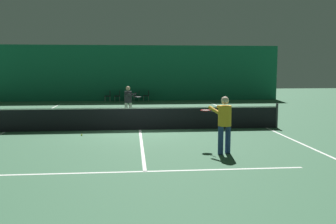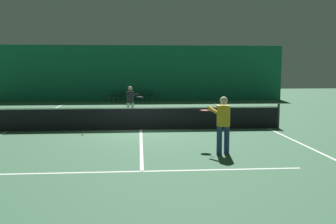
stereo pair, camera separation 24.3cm
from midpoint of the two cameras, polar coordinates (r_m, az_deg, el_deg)
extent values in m
plane|color=#386647|center=(15.84, -3.73, -2.72)|extent=(60.00, 60.00, 0.00)
cube|color=#196B4C|center=(29.86, -4.09, 5.93)|extent=(23.00, 0.12, 4.37)
cube|color=white|center=(27.64, -4.02, 1.34)|extent=(11.00, 0.10, 0.00)
cube|color=white|center=(22.17, -3.92, 0.00)|extent=(8.25, 0.10, 0.00)
cube|color=white|center=(9.58, -3.26, -9.01)|extent=(8.25, 0.10, 0.00)
cube|color=white|center=(16.71, -22.97, -2.74)|extent=(0.10, 23.80, 0.00)
cube|color=white|center=(16.82, 15.38, -2.39)|extent=(0.10, 23.80, 0.00)
cube|color=white|center=(15.84, -3.73, -2.71)|extent=(0.10, 12.80, 0.00)
cube|color=black|center=(15.76, -3.74, -1.02)|extent=(11.90, 0.02, 0.95)
cube|color=white|center=(15.71, -3.75, 0.61)|extent=(11.90, 0.02, 0.05)
cylinder|color=#333338|center=(16.90, 16.87, -0.56)|extent=(0.10, 0.10, 1.07)
cylinder|color=navy|center=(11.41, 8.44, -4.31)|extent=(0.22, 0.22, 0.86)
cylinder|color=navy|center=(11.57, 9.53, -4.18)|extent=(0.22, 0.22, 0.86)
cylinder|color=gold|center=(11.37, 9.06, -0.59)|extent=(0.53, 0.53, 0.62)
sphere|color=beige|center=(11.32, 9.10, 1.74)|extent=(0.24, 0.24, 0.24)
cylinder|color=gold|center=(11.48, 7.59, 0.22)|extent=(0.33, 0.58, 0.25)
cylinder|color=gold|center=(11.67, 8.87, 0.30)|extent=(0.33, 0.58, 0.25)
cylinder|color=black|center=(11.94, 7.00, 0.11)|extent=(0.15, 0.29, 0.03)
torus|color=red|center=(12.19, 6.19, 0.25)|extent=(0.43, 0.43, 0.03)
cylinder|color=silver|center=(12.19, 6.19, 0.25)|extent=(0.36, 0.36, 0.00)
cylinder|color=beige|center=(19.54, -5.07, 0.27)|extent=(0.21, 0.21, 0.81)
cylinder|color=beige|center=(19.41, -5.74, 0.22)|extent=(0.21, 0.21, 0.81)
cylinder|color=#232328|center=(19.41, -5.43, 2.30)|extent=(0.52, 0.52, 0.59)
sphere|color=#DBAD89|center=(19.38, -5.44, 3.60)|extent=(0.22, 0.22, 0.22)
cylinder|color=#232328|center=(19.24, -4.64, 2.68)|extent=(0.37, 0.53, 0.24)
cylinder|color=#232328|center=(19.09, -5.43, 2.63)|extent=(0.37, 0.53, 0.24)
cylinder|color=black|center=(18.81, -4.39, 2.37)|extent=(0.18, 0.28, 0.03)
torus|color=black|center=(18.55, -3.92, 2.31)|extent=(0.45, 0.45, 0.03)
cylinder|color=silver|center=(18.55, -3.92, 2.31)|extent=(0.38, 0.38, 0.00)
cylinder|color=#99999E|center=(29.68, -8.74, 2.03)|extent=(0.03, 0.03, 0.39)
cylinder|color=#99999E|center=(29.30, -8.80, 1.96)|extent=(0.03, 0.03, 0.39)
cylinder|color=#99999E|center=(29.65, -8.01, 2.03)|extent=(0.03, 0.03, 0.39)
cylinder|color=#99999E|center=(29.27, -8.06, 1.97)|extent=(0.03, 0.03, 0.39)
cube|color=#232328|center=(29.46, -8.41, 2.43)|extent=(0.44, 0.44, 0.05)
cube|color=#232328|center=(29.43, -8.03, 2.87)|extent=(0.04, 0.44, 0.40)
cylinder|color=#99999E|center=(29.63, -7.30, 2.04)|extent=(0.03, 0.03, 0.39)
cylinder|color=#99999E|center=(29.25, -7.34, 1.98)|extent=(0.03, 0.03, 0.39)
cylinder|color=#99999E|center=(29.61, -6.57, 2.05)|extent=(0.03, 0.03, 0.39)
cylinder|color=#99999E|center=(29.23, -6.59, 1.99)|extent=(0.03, 0.03, 0.39)
cube|color=#232328|center=(29.41, -6.96, 2.44)|extent=(0.44, 0.44, 0.05)
cube|color=#232328|center=(29.39, -6.57, 2.88)|extent=(0.04, 0.44, 0.40)
cylinder|color=#99999E|center=(29.60, -5.85, 2.06)|extent=(0.03, 0.03, 0.39)
cylinder|color=#99999E|center=(29.22, -5.87, 2.00)|extent=(0.03, 0.03, 0.39)
cylinder|color=#99999E|center=(29.59, -5.12, 2.06)|extent=(0.03, 0.03, 0.39)
cylinder|color=#99999E|center=(29.22, -5.13, 2.00)|extent=(0.03, 0.03, 0.39)
cube|color=#232328|center=(29.39, -5.50, 2.46)|extent=(0.44, 0.44, 0.05)
cube|color=#232328|center=(29.37, -5.11, 2.90)|extent=(0.04, 0.44, 0.40)
cylinder|color=#99999E|center=(29.59, -4.41, 2.07)|extent=(0.03, 0.03, 0.39)
cylinder|color=#99999E|center=(29.21, -4.41, 2.01)|extent=(0.03, 0.03, 0.39)
cylinder|color=#99999E|center=(29.59, -3.67, 2.08)|extent=(0.03, 0.03, 0.39)
cylinder|color=#99999E|center=(29.21, -3.66, 2.02)|extent=(0.03, 0.03, 0.39)
cube|color=#232328|center=(29.39, -4.04, 2.47)|extent=(0.44, 0.44, 0.05)
cube|color=#232328|center=(29.37, -3.65, 2.91)|extent=(0.04, 0.44, 0.40)
cylinder|color=#99999E|center=(29.60, -2.96, 2.08)|extent=(0.03, 0.03, 0.39)
cylinder|color=#99999E|center=(29.22, -2.94, 2.02)|extent=(0.03, 0.03, 0.39)
cylinder|color=#99999E|center=(29.61, -2.22, 2.09)|extent=(0.03, 0.03, 0.39)
cylinder|color=#99999E|center=(29.23, -2.19, 2.03)|extent=(0.03, 0.03, 0.39)
cube|color=#232328|center=(29.40, -2.58, 2.48)|extent=(0.44, 0.44, 0.05)
cube|color=#232328|center=(29.39, -2.19, 2.92)|extent=(0.04, 0.44, 0.40)
sphere|color=#D1DB33|center=(14.83, -12.47, -3.38)|extent=(0.07, 0.07, 0.07)
camera|label=1|loc=(0.12, -89.49, 0.06)|focal=40.00mm
camera|label=2|loc=(0.12, 90.51, -0.06)|focal=40.00mm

